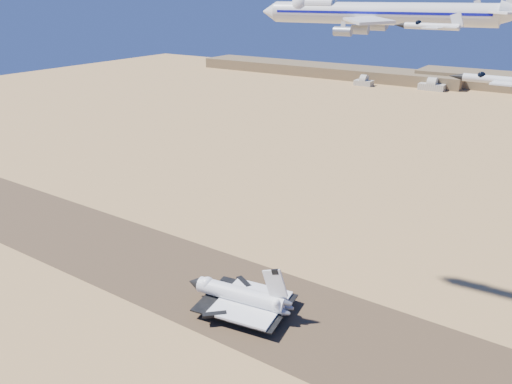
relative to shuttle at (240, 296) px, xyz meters
The scene contains 11 objects.
ground 11.25m from the shuttle, 143.21° to the left, with size 1200.00×1200.00×0.00m, color #B47E50.
runway 11.23m from the shuttle, 143.21° to the left, with size 600.00×50.00×0.06m, color #503B28.
hangars 489.63m from the shuttle, 98.44° to the left, with size 200.50×29.50×30.00m.
shuttle is the anchor object (origin of this frame).
carrier_747 104.69m from the shuttle, 49.62° to the left, with size 82.94×64.15×20.66m.
crew_a 10.60m from the shuttle, 50.70° to the right, with size 0.68×0.45×1.87m, color red.
crew_b 9.57m from the shuttle, 55.78° to the right, with size 0.93×0.54×1.92m, color red.
crew_c 10.65m from the shuttle, 38.62° to the right, with size 0.99×0.51×1.69m, color red.
chase_jet_a 111.57m from the shuttle, ahead, with size 15.01×8.14×3.74m.
chase_jet_b 119.69m from the shuttle, 21.28° to the right, with size 14.95×7.99×3.72m.
chase_jet_c 130.93m from the shuttle, 59.43° to the left, with size 14.53×8.08×3.63m.
Camera 1 is at (97.36, -129.72, 106.52)m, focal length 35.00 mm.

